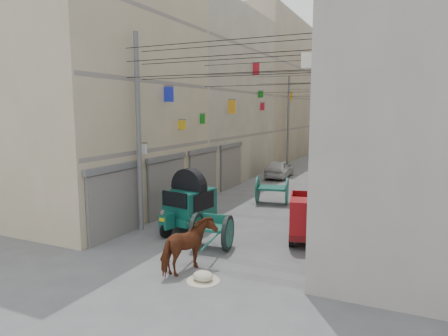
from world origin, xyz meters
The scene contains 18 objects.
ground centered at (0.00, 0.00, 0.00)m, with size 140.00×140.00×0.00m, color #4D4D4F.
building_row_left centered at (-8.00, 34.13, 6.46)m, with size 8.00×62.00×14.00m.
building_row_right centered at (8.00, 34.13, 6.46)m, with size 8.00×62.00×14.00m.
end_cap_building centered at (0.00, 66.00, 6.50)m, with size 22.00×10.00×13.00m, color tan.
shutters_left centered at (-3.92, 10.38, 1.49)m, with size 0.18×14.40×2.88m.
signboards centered at (-0.01, 21.66, 3.43)m, with size 8.22×40.52×5.67m.
ac_units centered at (3.65, 7.67, 7.43)m, with size 0.70×6.55×3.35m.
utility_poles centered at (0.00, 17.00, 4.00)m, with size 7.40×22.20×8.00m.
overhead_cables centered at (0.00, 14.40, 6.77)m, with size 7.40×22.52×1.12m.
auto_rickshaw centered at (-1.84, 6.94, 1.16)m, with size 1.91×2.88×1.96m.
tonga_cart centered at (0.12, 5.15, 0.66)m, with size 1.49×2.95×1.27m.
mini_truck centered at (3.10, 7.36, 0.85)m, with size 2.10×3.41×1.78m.
second_cart centered at (-0.11, 12.80, 0.77)m, with size 1.90×1.75×1.45m.
feed_sack centered at (1.11, 2.58, 0.15)m, with size 0.61×0.49×0.31m, color #BDB79C.
horse centered at (0.39, 3.00, 0.81)m, with size 0.88×1.92×1.62m, color brown.
distant_car_white centered at (-2.27, 21.13, 0.67)m, with size 1.57×3.91×1.33m, color #B4B4B4.
distant_car_grey centered at (0.65, 33.51, 0.59)m, with size 1.26×3.61×1.19m, color #575C5B.
distant_car_green centered at (0.27, 34.73, 0.58)m, with size 1.63×4.02×1.17m, color #1B5144.
Camera 1 is at (6.31, -7.20, 4.92)m, focal length 32.00 mm.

